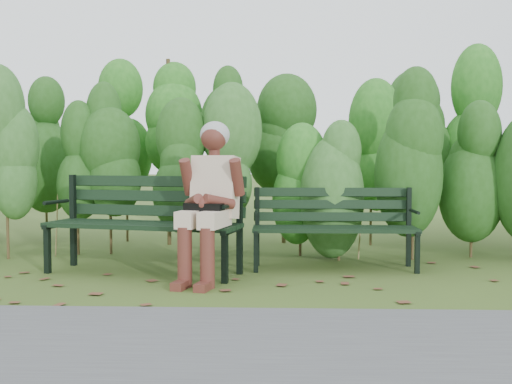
{
  "coord_description": "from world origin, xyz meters",
  "views": [
    {
      "loc": [
        0.21,
        -5.01,
        1.03
      ],
      "look_at": [
        0.0,
        0.35,
        0.75
      ],
      "focal_mm": 42.0,
      "sensor_mm": 36.0,
      "label": 1
    }
  ],
  "objects": [
    {
      "name": "ground",
      "position": [
        0.0,
        0.0,
        0.0
      ],
      "size": [
        80.0,
        80.0,
        0.0
      ],
      "primitive_type": "plane",
      "color": "#3D4F1F"
    },
    {
      "name": "footpath",
      "position": [
        0.0,
        -2.2,
        0.01
      ],
      "size": [
        60.0,
        2.5,
        0.01
      ],
      "primitive_type": "cube",
      "color": "#474749",
      "rests_on": "ground"
    },
    {
      "name": "hedge_band",
      "position": [
        0.0,
        1.86,
        1.26
      ],
      "size": [
        11.04,
        1.67,
        2.42
      ],
      "color": "#47381E",
      "rests_on": "ground"
    },
    {
      "name": "leaf_litter",
      "position": [
        0.58,
        -0.24,
        0.0
      ],
      "size": [
        5.98,
        2.14,
        0.01
      ],
      "color": "brown",
      "rests_on": "ground"
    },
    {
      "name": "bench_left",
      "position": [
        -1.01,
        0.45,
        0.53
      ],
      "size": [
        1.87,
        0.97,
        0.89
      ],
      "color": "black",
      "rests_on": "ground"
    },
    {
      "name": "bench_right",
      "position": [
        0.73,
        0.73,
        0.45
      ],
      "size": [
        1.55,
        0.51,
        0.77
      ],
      "color": "black",
      "rests_on": "ground"
    },
    {
      "name": "seated_woman",
      "position": [
        -0.39,
        0.11,
        0.77
      ],
      "size": [
        0.59,
        0.87,
        1.38
      ],
      "color": "#C6A990",
      "rests_on": "ground"
    }
  ]
}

